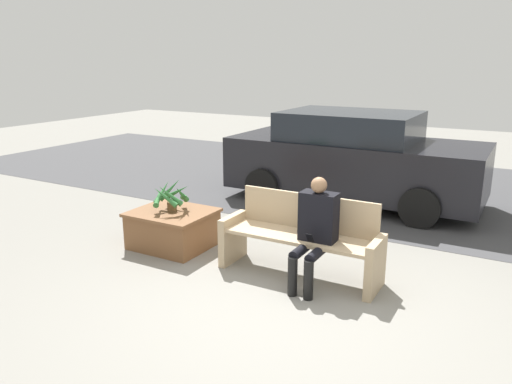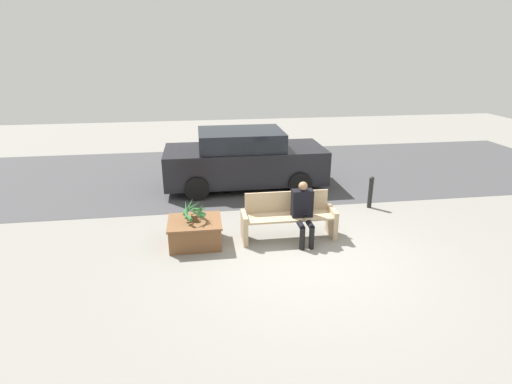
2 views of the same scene
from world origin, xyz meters
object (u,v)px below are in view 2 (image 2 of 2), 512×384
Objects in this scene: person_seated at (303,209)px; bench at (288,217)px; planter_box at (195,232)px; potted_plant at (194,211)px; bollard_post at (371,191)px; parked_car at (244,159)px.

bench is at bearing 141.96° from person_seated.
planter_box is (-2.10, 0.16, -0.41)m from person_seated.
bollard_post is (4.17, 1.31, -0.29)m from potted_plant.
planter_box is at bearing -112.28° from parked_car.
bench is 2.41× the size of bollard_post.
parked_car reaches higher than planter_box.
person_seated is 0.28× the size of parked_car.
potted_plant is 3.58m from parked_car.
planter_box is 3.62m from parked_car.
bench is at bearing -81.32° from parked_car.
parked_car reaches higher than bench.
person_seated is at bearing -38.04° from bench.
bollard_post is (2.06, 1.48, -0.27)m from person_seated.
person_seated is 2.14× the size of potted_plant.
person_seated reaches higher than potted_plant.
bollard_post is (2.80, -2.00, -0.36)m from parked_car.
bollard_post is at bearing 35.73° from person_seated.
person_seated is 3.56m from parked_car.
parked_car is 5.48× the size of bollard_post.
planter_box is at bearing -179.14° from bench.
potted_plant reaches higher than planter_box.
parked_car is at bearing 98.68° from bench.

